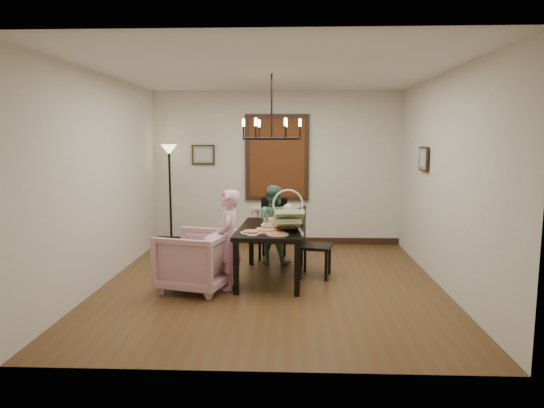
# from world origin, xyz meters

# --- Properties ---
(room_shell) EXTENTS (4.51, 5.00, 2.81)m
(room_shell) POSITION_xyz_m (0.00, 0.37, 1.40)
(room_shell) COLOR #533B1C
(room_shell) RESTS_ON ground
(dining_table) EXTENTS (0.96, 1.61, 0.74)m
(dining_table) POSITION_xyz_m (-0.01, 0.22, 0.65)
(dining_table) COLOR black
(dining_table) RESTS_ON room_shell
(chair_far) EXTENTS (0.48, 0.48, 0.98)m
(chair_far) POSITION_xyz_m (-0.04, 1.36, 0.49)
(chair_far) COLOR black
(chair_far) RESTS_ON room_shell
(chair_right) EXTENTS (0.52, 0.52, 1.00)m
(chair_right) POSITION_xyz_m (0.61, 0.36, 0.50)
(chair_right) COLOR black
(chair_right) RESTS_ON room_shell
(armchair) EXTENTS (1.04, 1.03, 0.77)m
(armchair) POSITION_xyz_m (-0.98, -0.29, 0.39)
(armchair) COLOR #C99A9A
(armchair) RESTS_ON room_shell
(elderly_woman) EXTENTS (0.26, 0.40, 1.08)m
(elderly_woman) POSITION_xyz_m (-0.55, -0.23, 0.54)
(elderly_woman) COLOR #EDA7C7
(elderly_woman) RESTS_ON room_shell
(seated_man) EXTENTS (0.58, 0.50, 1.03)m
(seated_man) POSITION_xyz_m (-0.03, 1.05, 0.51)
(seated_man) COLOR #487957
(seated_man) RESTS_ON room_shell
(baby_bouncer) EXTENTS (0.49, 0.63, 0.39)m
(baby_bouncer) POSITION_xyz_m (0.22, -0.13, 0.93)
(baby_bouncer) COLOR #BDD593
(baby_bouncer) RESTS_ON dining_table
(salad_bowl) EXTENTS (0.33, 0.33, 0.08)m
(salad_bowl) POSITION_xyz_m (-0.01, 0.05, 0.78)
(salad_bowl) COLOR white
(salad_bowl) RESTS_ON dining_table
(pizza_platter) EXTENTS (0.33, 0.33, 0.04)m
(pizza_platter) POSITION_xyz_m (-0.05, -0.10, 0.76)
(pizza_platter) COLOR tan
(pizza_platter) RESTS_ON dining_table
(drinking_glass) EXTENTS (0.06, 0.06, 0.12)m
(drinking_glass) POSITION_xyz_m (0.05, 0.19, 0.80)
(drinking_glass) COLOR silver
(drinking_glass) RESTS_ON dining_table
(window_blinds) EXTENTS (1.00, 0.03, 1.40)m
(window_blinds) POSITION_xyz_m (0.00, 2.46, 1.60)
(window_blinds) COLOR #5F2F13
(window_blinds) RESTS_ON room_shell
(radiator) EXTENTS (0.92, 0.12, 0.62)m
(radiator) POSITION_xyz_m (0.00, 2.48, 0.35)
(radiator) COLOR silver
(radiator) RESTS_ON room_shell
(picture_back) EXTENTS (0.42, 0.03, 0.36)m
(picture_back) POSITION_xyz_m (-1.35, 2.47, 1.65)
(picture_back) COLOR black
(picture_back) RESTS_ON room_shell
(picture_right) EXTENTS (0.03, 0.42, 0.36)m
(picture_right) POSITION_xyz_m (2.21, 0.90, 1.65)
(picture_right) COLOR black
(picture_right) RESTS_ON room_shell
(floor_lamp) EXTENTS (0.30, 0.30, 1.80)m
(floor_lamp) POSITION_xyz_m (-1.90, 2.15, 0.90)
(floor_lamp) COLOR black
(floor_lamp) RESTS_ON room_shell
(chandelier) EXTENTS (0.80, 0.80, 0.04)m
(chandelier) POSITION_xyz_m (-0.01, 0.22, 1.95)
(chandelier) COLOR black
(chandelier) RESTS_ON room_shell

